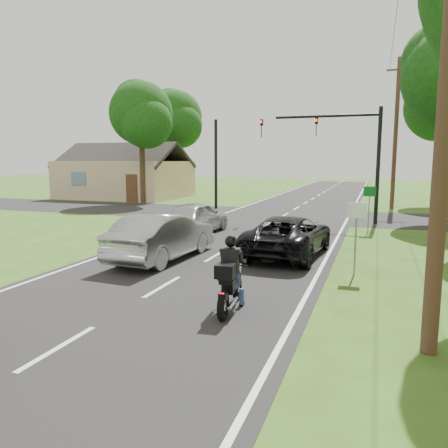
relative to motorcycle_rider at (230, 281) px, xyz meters
The scene contains 16 objects.
ground 2.59m from the motorcycle_rider, 153.91° to the left, with size 140.00×140.00×0.00m, color #314F16.
road 11.35m from the motorcycle_rider, 101.45° to the left, with size 8.00×100.00×0.01m, color black.
cross_road 17.26m from the motorcycle_rider, 97.49° to the left, with size 60.00×7.00×0.01m, color black.
motorcycle_rider is the anchor object (origin of this frame).
dark_suv 6.06m from the motorcycle_rider, 88.86° to the left, with size 2.31×5.01×1.39m, color black.
silver_sedan 5.50m from the motorcycle_rider, 132.81° to the left, with size 1.66×4.75×1.57m, color #A1A0A5.
silver_suv 10.23m from the motorcycle_rider, 117.32° to the left, with size 1.76×4.36×1.49m, color #ACB0B4.
traffic_signal 15.53m from the motorcycle_rider, 85.88° to the left, with size 6.38×0.44×6.00m.
signal_pole_far 20.63m from the motorcycle_rider, 111.31° to the left, with size 0.20×0.20×6.00m, color black.
utility_pole_far 23.85m from the motorcycle_rider, 80.30° to the left, with size 1.60×0.28×10.00m.
sign_white 4.85m from the motorcycle_rider, 59.02° to the left, with size 0.55×0.07×2.12m.
sign_green 12.40m from the motorcycle_rider, 77.63° to the left, with size 0.55×0.07×2.12m.
tree_row_e 28.51m from the motorcycle_rider, 74.95° to the left, with size 5.28×5.12×9.61m.
tree_left_near 25.81m from the motorcycle_rider, 123.80° to the left, with size 5.12×4.96×9.22m.
tree_left_far 35.33m from the motorcycle_rider, 117.33° to the left, with size 5.76×5.58×10.14m.
house 31.05m from the motorcycle_rider, 126.02° to the left, with size 10.20×8.00×4.84m.
Camera 1 is at (5.23, -9.97, 3.33)m, focal length 35.00 mm.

